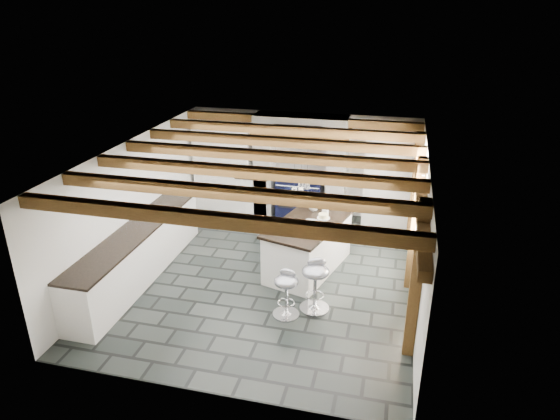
% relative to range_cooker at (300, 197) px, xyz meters
% --- Properties ---
extents(ground, '(6.00, 6.00, 0.00)m').
position_rel_range_cooker_xyz_m(ground, '(0.00, -2.68, -0.47)').
color(ground, black).
rests_on(ground, ground).
extents(room_shell, '(6.00, 6.03, 6.00)m').
position_rel_range_cooker_xyz_m(room_shell, '(-0.61, -1.26, 0.60)').
color(room_shell, white).
rests_on(room_shell, ground).
extents(range_cooker, '(1.00, 0.63, 0.99)m').
position_rel_range_cooker_xyz_m(range_cooker, '(0.00, 0.00, 0.00)').
color(range_cooker, black).
rests_on(range_cooker, ground).
extents(kitchen_island, '(1.46, 2.09, 1.25)m').
position_rel_range_cooker_xyz_m(kitchen_island, '(0.63, -2.29, 0.01)').
color(kitchen_island, white).
rests_on(kitchen_island, ground).
extents(bar_stool_near, '(0.54, 0.54, 0.87)m').
position_rel_range_cooker_xyz_m(bar_stool_near, '(0.97, -3.54, 0.08)').
color(bar_stool_near, silver).
rests_on(bar_stool_near, ground).
extents(bar_stool_far, '(0.43, 0.43, 0.77)m').
position_rel_range_cooker_xyz_m(bar_stool_far, '(0.57, -3.80, 0.01)').
color(bar_stool_far, silver).
rests_on(bar_stool_far, ground).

